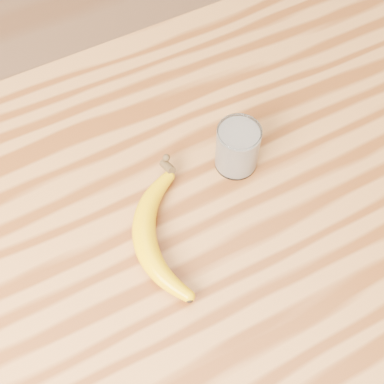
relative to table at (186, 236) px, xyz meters
name	(u,v)px	position (x,y,z in m)	size (l,w,h in m)	color
table	(186,236)	(0.00, 0.00, 0.00)	(1.20, 0.80, 0.90)	#AA6B31
smoothie_glass	(237,148)	(0.11, 0.03, 0.18)	(0.07, 0.07, 0.09)	white
banana	(144,238)	(-0.09, -0.03, 0.15)	(0.11, 0.31, 0.04)	#EAAE00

